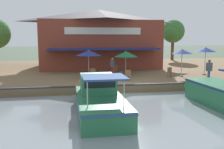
# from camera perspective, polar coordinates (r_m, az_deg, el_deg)

# --- Properties ---
(ground_plane) EXTENTS (220.00, 220.00, 0.00)m
(ground_plane) POSITION_cam_1_polar(r_m,az_deg,el_deg) (17.85, 2.47, -4.54)
(ground_plane) COLOR #4C5B47
(quay_deck) EXTENTS (22.00, 56.00, 0.60)m
(quay_deck) POSITION_cam_1_polar(r_m,az_deg,el_deg) (28.49, -2.14, 0.91)
(quay_deck) COLOR brown
(quay_deck) RESTS_ON ground
(quay_edge_fender) EXTENTS (0.20, 50.40, 0.10)m
(quay_edge_fender) POSITION_cam_1_polar(r_m,az_deg,el_deg) (17.82, 2.42, -2.43)
(quay_edge_fender) COLOR #2D2D33
(quay_edge_fender) RESTS_ON quay_deck
(waterfront_restaurant) EXTENTS (11.71, 13.73, 6.77)m
(waterfront_restaurant) POSITION_cam_1_polar(r_m,az_deg,el_deg) (30.70, -3.19, 8.43)
(waterfront_restaurant) COLOR brown
(waterfront_restaurant) RESTS_ON quay_deck
(patio_umbrella_far_corner) EXTENTS (1.81, 1.81, 2.45)m
(patio_umbrella_far_corner) POSITION_cam_1_polar(r_m,az_deg,el_deg) (22.85, 15.74, 5.08)
(patio_umbrella_far_corner) COLOR #B7B7B7
(patio_umbrella_far_corner) RESTS_ON quay_deck
(patio_umbrella_back_row) EXTENTS (2.12, 2.12, 2.23)m
(patio_umbrella_back_row) POSITION_cam_1_polar(r_m,az_deg,el_deg) (22.56, 3.18, 4.69)
(patio_umbrella_back_row) COLOR #B7B7B7
(patio_umbrella_back_row) RESTS_ON quay_deck
(patio_umbrella_near_quay_edge) EXTENTS (2.16, 2.16, 2.38)m
(patio_umbrella_near_quay_edge) POSITION_cam_1_polar(r_m,az_deg,el_deg) (21.37, -5.38, 4.92)
(patio_umbrella_near_quay_edge) COLOR #B7B7B7
(patio_umbrella_near_quay_edge) RESTS_ON quay_deck
(patio_umbrella_by_entrance) EXTENTS (1.88, 1.88, 2.57)m
(patio_umbrella_by_entrance) POSITION_cam_1_polar(r_m,az_deg,el_deg) (24.53, 20.62, 5.33)
(patio_umbrella_by_entrance) COLOR #B7B7B7
(patio_umbrella_by_entrance) RESTS_ON quay_deck
(cafe_chair_far_corner_seat) EXTENTS (0.53, 0.53, 0.85)m
(cafe_chair_far_corner_seat) POSITION_cam_1_polar(r_m,az_deg,el_deg) (22.32, 13.21, 0.64)
(cafe_chair_far_corner_seat) COLOR brown
(cafe_chair_far_corner_seat) RESTS_ON quay_deck
(cafe_chair_under_first_umbrella) EXTENTS (0.45, 0.45, 0.85)m
(cafe_chair_under_first_umbrella) POSITION_cam_1_polar(r_m,az_deg,el_deg) (23.62, 0.86, 1.28)
(cafe_chair_under_first_umbrella) COLOR brown
(cafe_chair_under_first_umbrella) RESTS_ON quay_deck
(cafe_chair_mid_patio) EXTENTS (0.52, 0.52, 0.85)m
(cafe_chair_mid_patio) POSITION_cam_1_polar(r_m,az_deg,el_deg) (20.84, -4.30, 0.31)
(cafe_chair_mid_patio) COLOR brown
(cafe_chair_mid_patio) RESTS_ON quay_deck
(cafe_chair_back_row_seat) EXTENTS (0.55, 0.55, 0.85)m
(cafe_chair_back_row_seat) POSITION_cam_1_polar(r_m,az_deg,el_deg) (19.92, 3.72, -0.06)
(cafe_chair_back_row_seat) COLOR brown
(cafe_chair_back_row_seat) RESTS_ON quay_deck
(person_near_entrance) EXTENTS (0.49, 0.49, 1.74)m
(person_near_entrance) POSITION_cam_1_polar(r_m,az_deg,el_deg) (20.78, 21.32, 1.46)
(person_near_entrance) COLOR #2D5193
(person_near_entrance) RESTS_ON quay_deck
(person_at_quay_edge) EXTENTS (0.46, 0.46, 1.61)m
(person_at_quay_edge) POSITION_cam_1_polar(r_m,az_deg,el_deg) (22.70, 0.14, 2.33)
(person_at_quay_edge) COLOR #B23338
(person_at_quay_edge) RESTS_ON quay_deck
(motorboat_outer_channel) EXTENTS (6.79, 2.40, 2.26)m
(motorboat_outer_channel) POSITION_cam_1_polar(r_m,az_deg,el_deg) (16.10, 23.50, -3.89)
(motorboat_outer_channel) COLOR #287047
(motorboat_outer_channel) RESTS_ON river_water
(motorboat_nearest_quay) EXTENTS (7.18, 2.36, 2.20)m
(motorboat_nearest_quay) POSITION_cam_1_polar(r_m,az_deg,el_deg) (13.59, -3.09, -5.41)
(motorboat_nearest_quay) COLOR #287047
(motorboat_nearest_quay) RESTS_ON river_water
(tree_downstream_bank) EXTENTS (3.67, 3.50, 6.16)m
(tree_downstream_bank) POSITION_cam_1_polar(r_m,az_deg,el_deg) (39.73, 13.70, 9.42)
(tree_downstream_bank) COLOR brown
(tree_downstream_bank) RESTS_ON quay_deck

